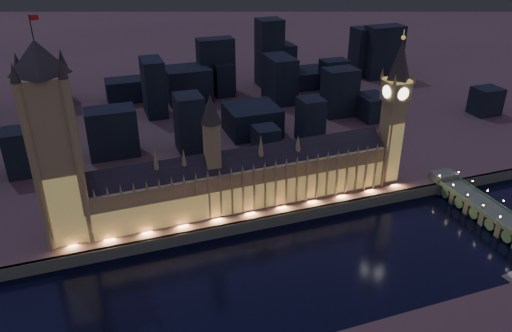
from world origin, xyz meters
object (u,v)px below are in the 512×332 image
object	(u,v)px
palace_of_westminster	(242,179)
westminster_bridge	(491,215)
elizabeth_tower	(395,100)
victoria_tower	(53,137)

from	to	relation	value
palace_of_westminster	westminster_bridge	size ratio (longest dim) A/B	1.79
palace_of_westminster	elizabeth_tower	distance (m)	117.54
westminster_bridge	victoria_tower	bearing A→B (deg)	165.68
elizabeth_tower	palace_of_westminster	bearing A→B (deg)	-179.91
palace_of_westminster	westminster_bridge	bearing A→B (deg)	-23.74
victoria_tower	elizabeth_tower	world-z (taller)	victoria_tower
palace_of_westminster	victoria_tower	world-z (taller)	victoria_tower
westminster_bridge	elizabeth_tower	bearing A→B (deg)	120.21
victoria_tower	elizabeth_tower	size ratio (longest dim) A/B	1.21
elizabeth_tower	westminster_bridge	distance (m)	97.44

